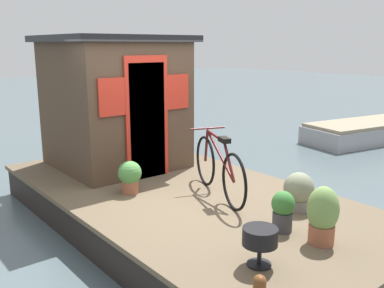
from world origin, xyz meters
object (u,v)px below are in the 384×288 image
at_px(potted_plant_succulent, 130,176).
at_px(mooring_bollard, 259,288).
at_px(potted_plant_ivy, 299,191).
at_px(dinghy_boat, 364,132).
at_px(bicycle, 219,168).
at_px(charcoal_grill, 260,238).
at_px(potted_plant_thyme, 323,215).
at_px(potted_plant_rosemary, 283,210).
at_px(houseboat_cabin, 115,101).

bearing_deg(potted_plant_succulent, mooring_bollard, 168.84).
xyz_separation_m(potted_plant_ivy, dinghy_boat, (2.64, -6.22, -0.47)).
relative_size(bicycle, charcoal_grill, 4.45).
height_order(potted_plant_thyme, dinghy_boat, potted_plant_thyme).
height_order(potted_plant_ivy, charcoal_grill, potted_plant_ivy).
bearing_deg(dinghy_boat, potted_plant_rosemary, 113.03).
xyz_separation_m(houseboat_cabin, potted_plant_succulent, (-1.37, 0.58, -0.81)).
bearing_deg(bicycle, potted_plant_ivy, -156.89).
bearing_deg(potted_plant_thyme, potted_plant_ivy, -37.78).
bearing_deg(houseboat_cabin, potted_plant_thyme, -178.19).
bearing_deg(potted_plant_rosemary, potted_plant_succulent, 16.82).
relative_size(houseboat_cabin, bicycle, 1.30).
bearing_deg(potted_plant_succulent, houseboat_cabin, -22.93).
bearing_deg(potted_plant_ivy, potted_plant_succulent, 34.62).
relative_size(potted_plant_succulent, potted_plant_thyme, 0.74).
bearing_deg(charcoal_grill, potted_plant_ivy, -65.67).
bearing_deg(dinghy_boat, potted_plant_thyme, 116.30).
xyz_separation_m(houseboat_cabin, potted_plant_rosemary, (-3.44, -0.05, -0.82)).
relative_size(potted_plant_rosemary, potted_plant_ivy, 0.95).
relative_size(houseboat_cabin, mooring_bollard, 8.80).
bearing_deg(dinghy_boat, charcoal_grill, 113.24).
bearing_deg(bicycle, houseboat_cabin, 6.58).
xyz_separation_m(potted_plant_thyme, mooring_bollard, (-0.31, 1.26, -0.18)).
height_order(houseboat_cabin, potted_plant_thyme, houseboat_cabin).
relative_size(bicycle, potted_plant_succulent, 3.65).
bearing_deg(potted_plant_succulent, potted_plant_rosemary, -163.18).
height_order(charcoal_grill, dinghy_boat, charcoal_grill).
bearing_deg(potted_plant_rosemary, bicycle, -9.53).
bearing_deg(houseboat_cabin, mooring_bollard, 164.84).
bearing_deg(charcoal_grill, potted_plant_rosemary, -64.83).
distance_m(potted_plant_rosemary, potted_plant_ivy, 0.67).
bearing_deg(charcoal_grill, bicycle, -31.01).
relative_size(potted_plant_thyme, mooring_bollard, 2.51).
bearing_deg(potted_plant_thyme, dinghy_boat, -63.70).
bearing_deg(potted_plant_ivy, houseboat_cabin, 11.87).
relative_size(houseboat_cabin, potted_plant_succulent, 4.73).
bearing_deg(houseboat_cabin, charcoal_grill, 169.57).
distance_m(houseboat_cabin, potted_plant_rosemary, 3.53).
bearing_deg(mooring_bollard, potted_plant_thyme, -76.12).
bearing_deg(potted_plant_succulent, bicycle, -135.16).
relative_size(potted_plant_rosemary, potted_plant_thyme, 0.75).
bearing_deg(charcoal_grill, potted_plant_succulent, -2.81).
height_order(potted_plant_rosemary, charcoal_grill, potted_plant_rosemary).
bearing_deg(potted_plant_ivy, mooring_bollard, 119.35).
relative_size(houseboat_cabin, potted_plant_thyme, 3.50).
relative_size(potted_plant_rosemary, mooring_bollard, 1.88).
xyz_separation_m(bicycle, mooring_bollard, (-1.98, 1.39, -0.26)).
relative_size(potted_plant_succulent, charcoal_grill, 1.22).
height_order(houseboat_cabin, bicycle, houseboat_cabin).
bearing_deg(charcoal_grill, potted_plant_thyme, -95.94).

